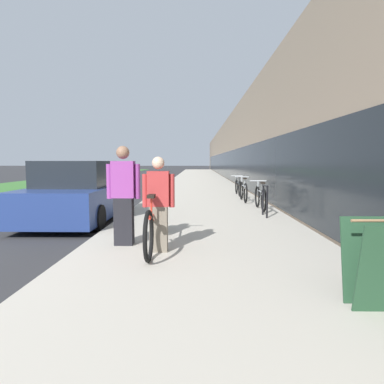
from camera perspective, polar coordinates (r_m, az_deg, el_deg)
name	(u,v)px	position (r m, az deg, el deg)	size (l,w,h in m)	color
sidewalk_slab	(200,182)	(25.41, 1.33, 1.75)	(4.50, 70.00, 0.11)	#BCB5A5
storefront_facade	(275,151)	(34.21, 13.60, 6.68)	(10.01, 70.00, 5.13)	gray
lawn_strip	(66,179)	(31.52, -20.26, 2.02)	(4.76, 70.00, 0.03)	#3D7533
tandem_bicycle	(156,223)	(5.95, -5.99, -5.14)	(0.52, 2.65, 0.96)	black
person_rider	(159,204)	(5.56, -5.60, -2.03)	(0.52, 0.20, 1.54)	#756B5B
person_bystander	(124,196)	(6.08, -11.33, -0.58)	(0.59, 0.23, 1.73)	black
bike_rack_hoop	(265,197)	(9.26, 12.08, -0.85)	(0.05, 0.60, 0.84)	black
cruiser_bike_nearest	(260,198)	(10.54, 11.33, -0.91)	(0.52, 1.73, 0.87)	black
cruiser_bike_middle	(243,191)	(12.64, 8.56, 0.17)	(0.52, 1.81, 0.89)	black
cruiser_bike_farthest	(238,187)	(14.85, 7.68, 0.84)	(0.52, 1.80, 0.83)	black
sandwich_board_sign	(378,264)	(3.94, 28.53, -10.43)	(0.56, 0.56, 0.90)	#23472D
parked_sedan_curbside	(77,194)	(9.37, -18.57, -0.39)	(1.99, 4.07, 1.58)	navy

